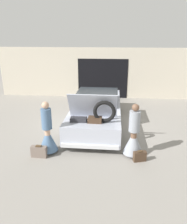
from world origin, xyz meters
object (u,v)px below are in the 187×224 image
(suitcase_beside_left_person, at_px, (39,152))
(person_left, at_px, (48,135))
(car, at_px, (97,110))
(person_right, at_px, (134,138))
(suitcase_beside_right_person, at_px, (140,156))

(suitcase_beside_left_person, bearing_deg, person_left, 56.93)
(car, height_order, suitcase_beside_left_person, car)
(person_right, bearing_deg, suitcase_beside_right_person, -139.14)
(car, bearing_deg, person_right, -61.14)
(person_right, distance_m, suitcase_beside_left_person, 2.86)
(suitcase_beside_left_person, distance_m, suitcase_beside_right_person, 2.99)
(person_right, distance_m, suitcase_beside_right_person, 0.57)
(car, distance_m, person_right, 2.69)
(person_left, height_order, person_right, person_left)
(car, bearing_deg, person_left, -118.13)
(person_right, xyz_separation_m, suitcase_beside_right_person, (0.18, -0.33, -0.43))
(person_left, height_order, suitcase_beside_right_person, person_left)
(car, bearing_deg, suitcase_beside_left_person, -118.71)
(car, xyz_separation_m, suitcase_beside_left_person, (-1.51, -2.75, -0.42))
(car, bearing_deg, suitcase_beside_right_person, -61.19)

